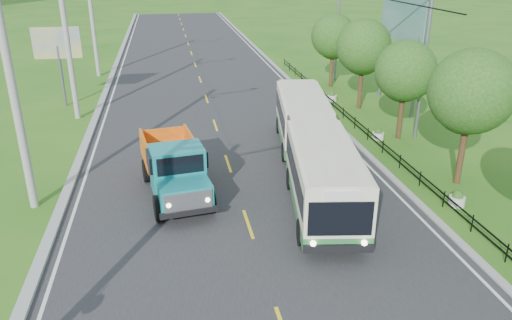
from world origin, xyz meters
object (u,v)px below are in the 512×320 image
object	(u,v)px
bus	(312,142)
billboard_right	(403,25)
streetlight_far	(336,18)
planter_mid	(378,134)
pole_mid	(67,35)
streetlight_mid	(423,49)
dump_truck	(174,164)
pole_near	(13,83)
tree_fifth	(363,49)
planter_far	(332,97)
planter_near	(457,199)
tree_third	(470,95)
tree_fourth	(405,74)
billboard_left	(57,48)
tree_back	(333,38)
pole_far	(92,13)

from	to	relation	value
bus	billboard_right	bearing A→B (deg)	58.08
streetlight_far	planter_mid	bearing A→B (deg)	-98.30
pole_mid	streetlight_far	size ratio (longest dim) A/B	1.10
streetlight_mid	billboard_right	bearing A→B (deg)	74.56
dump_truck	billboard_right	bearing A→B (deg)	28.29
pole_near	tree_fifth	size ratio (longest dim) A/B	1.72
streetlight_far	planter_far	bearing A→B (deg)	-108.80
billboard_right	planter_near	bearing A→B (deg)	-104.80
tree_third	tree_fourth	xyz separation A→B (m)	(-0.00, 6.00, -0.40)
streetlight_far	billboard_right	bearing A→B (deg)	-78.29
pole_near	dump_truck	xyz separation A→B (m)	(5.66, 0.06, -3.71)
tree_fourth	billboard_left	distance (m)	21.72
tree_back	planter_mid	bearing A→B (deg)	-95.91
pole_far	streetlight_mid	bearing A→B (deg)	-45.14
pole_near	planter_far	bearing A→B (deg)	37.63
tree_fifth	planter_near	bearing A→B (deg)	-95.08
tree_third	planter_far	distance (m)	14.40
pole_near	tree_fourth	world-z (taller)	pole_near
pole_mid	streetlight_far	distance (m)	20.16
tree_fifth	dump_truck	size ratio (longest dim) A/B	0.95
tree_third	pole_far	bearing A→B (deg)	126.09
streetlight_mid	planter_mid	bearing A→B (deg)	-180.00
tree_third	planter_mid	xyz separation A→B (m)	(-1.26, 5.86, -3.70)
tree_third	billboard_left	world-z (taller)	tree_third
pole_mid	streetlight_far	xyz separation A→B (m)	(18.90, 7.00, -0.19)
tree_third	tree_fourth	bearing A→B (deg)	90.00
tree_back	planter_far	world-z (taller)	tree_back
tree_back	tree_fourth	bearing A→B (deg)	-90.00
tree_fourth	bus	distance (m)	7.83
bus	planter_far	bearing A→B (deg)	76.34
pole_mid	dump_truck	xyz separation A→B (m)	(5.66, -11.94, -3.71)
planter_mid	bus	bearing A→B (deg)	-140.89
billboard_left	bus	bearing A→B (deg)	-47.19
pole_near	bus	size ratio (longest dim) A/B	0.69
streetlight_mid	streetlight_far	size ratio (longest dim) A/B	1.00
tree_third	dump_truck	distance (m)	12.76
pole_far	streetlight_far	world-z (taller)	pole_far
tree_fifth	planter_mid	xyz separation A→B (m)	(-1.26, -6.14, -3.57)
pole_mid	pole_near	bearing A→B (deg)	-90.00
tree_back	billboard_left	world-z (taller)	tree_back
tree_back	pole_near	bearing A→B (deg)	-136.59
tree_fourth	planter_mid	distance (m)	3.53
planter_far	tree_third	bearing A→B (deg)	-84.82
streetlight_far	planter_far	world-z (taller)	streetlight_far
planter_mid	planter_far	bearing A→B (deg)	90.00
planter_far	dump_truck	xyz separation A→B (m)	(-11.20, -12.94, 1.10)
planter_near	planter_far	distance (m)	16.00
streetlight_mid	billboard_right	size ratio (longest dim) A/B	1.24
pole_near	dump_truck	bearing A→B (deg)	0.62
dump_truck	pole_far	bearing A→B (deg)	95.31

